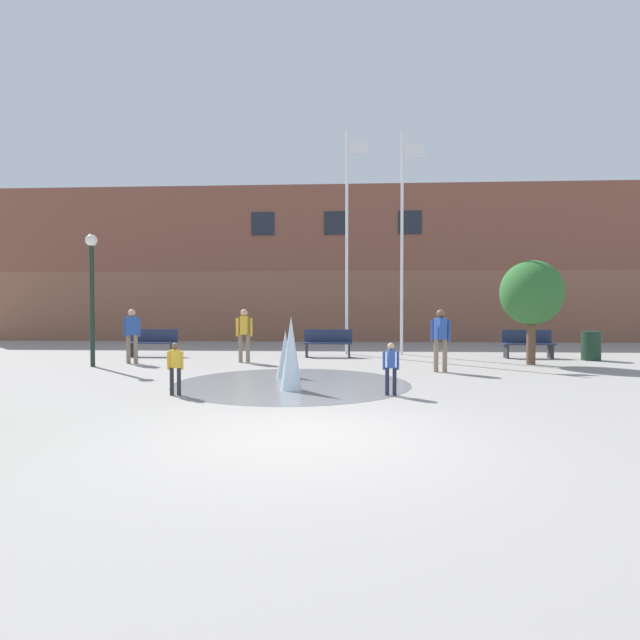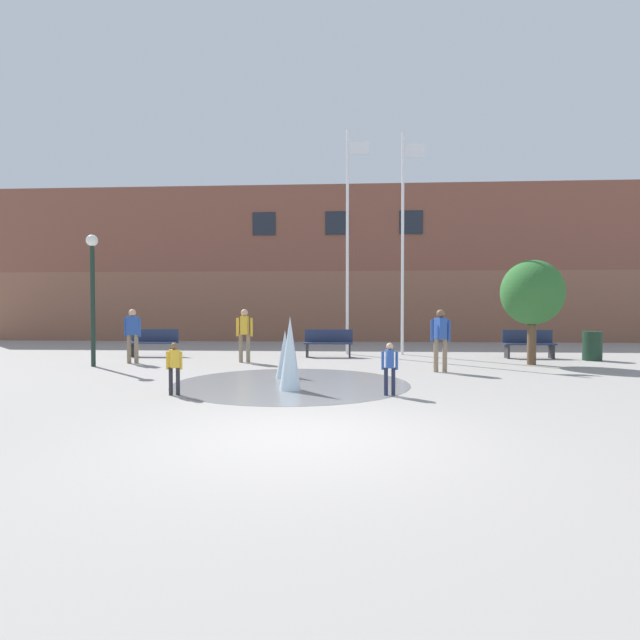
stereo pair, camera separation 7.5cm
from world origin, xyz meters
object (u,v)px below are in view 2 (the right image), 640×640
(park_bench_near_trashcan, at_px, (328,343))
(flagpole_left, at_px, (348,236))
(lamp_post_left_lane, at_px, (92,280))
(trash_can, at_px, (592,346))
(flagpole_right, at_px, (404,237))
(street_tree_near_building, at_px, (532,293))
(park_bench_left_of_flagpoles, at_px, (154,342))
(child_running, at_px, (390,365))
(child_with_pink_shirt, at_px, (174,364))
(adult_in_red, at_px, (244,331))
(park_bench_far_right, at_px, (529,343))
(adult_watching, at_px, (440,335))
(teen_by_trashcan, at_px, (133,332))

(park_bench_near_trashcan, distance_m, flagpole_left, 3.86)
(lamp_post_left_lane, height_order, trash_can, lamp_post_left_lane)
(flagpole_right, height_order, street_tree_near_building, flagpole_right)
(park_bench_left_of_flagpoles, distance_m, child_running, 10.11)
(park_bench_near_trashcan, bearing_deg, child_with_pink_shirt, -109.36)
(park_bench_near_trashcan, relative_size, flagpole_left, 0.21)
(adult_in_red, height_order, child_with_pink_shirt, adult_in_red)
(park_bench_left_of_flagpoles, distance_m, flagpole_left, 7.55)
(child_with_pink_shirt, distance_m, lamp_post_left_lane, 6.07)
(park_bench_far_right, bearing_deg, flagpole_left, 170.08)
(adult_watching, xyz_separation_m, trash_can, (5.20, 3.09, -0.48))
(park_bench_far_right, xyz_separation_m, flagpole_left, (-5.83, 1.02, 3.67))
(park_bench_left_of_flagpoles, height_order, teen_by_trashcan, teen_by_trashcan)
(flagpole_left, bearing_deg, child_running, -84.39)
(park_bench_near_trashcan, relative_size, trash_can, 1.78)
(adult_in_red, xyz_separation_m, trash_can, (10.64, 1.19, -0.48))
(flagpole_right, distance_m, lamp_post_left_lane, 9.98)
(flagpole_right, relative_size, trash_can, 8.53)
(park_bench_far_right, height_order, street_tree_near_building, street_tree_near_building)
(child_running, height_order, flagpole_right, flagpole_right)
(park_bench_far_right, xyz_separation_m, child_running, (-5.03, -7.12, 0.10))
(teen_by_trashcan, height_order, trash_can, teen_by_trashcan)
(park_bench_left_of_flagpoles, relative_size, park_bench_near_trashcan, 1.00)
(park_bench_far_right, bearing_deg, park_bench_near_trashcan, -179.98)
(flagpole_left, bearing_deg, flagpole_right, 0.00)
(child_with_pink_shirt, relative_size, street_tree_near_building, 0.33)
(flagpole_left, height_order, lamp_post_left_lane, flagpole_left)
(park_bench_near_trashcan, relative_size, child_with_pink_shirt, 1.62)
(teen_by_trashcan, relative_size, adult_watching, 1.00)
(adult_watching, relative_size, street_tree_near_building, 0.53)
(adult_watching, xyz_separation_m, lamp_post_left_lane, (-9.43, 0.65, 1.48))
(lamp_post_left_lane, height_order, street_tree_near_building, lamp_post_left_lane)
(trash_can, bearing_deg, park_bench_far_right, 161.94)
(teen_by_trashcan, height_order, flagpole_left, flagpole_left)
(child_running, xyz_separation_m, child_with_pink_shirt, (-4.02, -0.20, 0.00))
(adult_in_red, height_order, street_tree_near_building, street_tree_near_building)
(trash_can, relative_size, street_tree_near_building, 0.30)
(park_bench_near_trashcan, xyz_separation_m, lamp_post_left_lane, (-6.42, -3.00, 1.93))
(park_bench_far_right, height_order, child_with_pink_shirt, child_with_pink_shirt)
(adult_in_red, bearing_deg, adult_watching, 68.35)
(teen_by_trashcan, distance_m, lamp_post_left_lane, 1.84)
(park_bench_far_right, xyz_separation_m, adult_in_red, (-8.91, -1.75, 0.45))
(adult_in_red, distance_m, street_tree_near_building, 8.42)
(flagpole_right, bearing_deg, park_bench_far_right, -14.59)
(flagpole_right, height_order, lamp_post_left_lane, flagpole_right)
(park_bench_left_of_flagpoles, bearing_deg, street_tree_near_building, -8.29)
(park_bench_far_right, relative_size, flagpole_right, 0.21)
(child_with_pink_shirt, height_order, street_tree_near_building, street_tree_near_building)
(flagpole_right, distance_m, street_tree_near_building, 4.85)
(park_bench_far_right, distance_m, adult_watching, 5.06)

